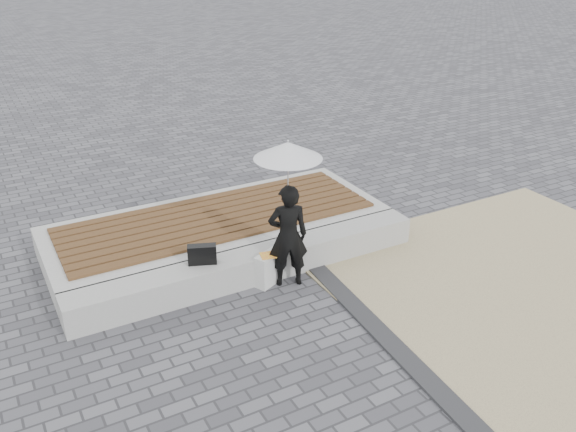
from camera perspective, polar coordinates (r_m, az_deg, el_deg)
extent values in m
plane|color=#525157|center=(7.20, 2.40, -11.66)|extent=(80.00, 80.00, 0.00)
cube|color=tan|center=(8.75, 22.57, -6.34)|extent=(5.00, 5.00, 0.02)
cube|color=#2A2A2C|center=(7.22, 9.72, -11.76)|extent=(0.61, 5.20, 0.04)
cube|color=#A09F9B|center=(8.26, -3.32, -4.63)|extent=(5.00, 0.45, 0.40)
cube|color=#ADADA7|center=(9.23, -6.57, -1.31)|extent=(5.00, 2.00, 0.40)
imported|color=black|center=(7.89, 0.00, -1.87)|extent=(0.60, 0.49, 1.43)
cylinder|color=silver|center=(7.61, 0.00, 2.41)|extent=(0.02, 0.02, 0.85)
cone|color=silver|center=(7.42, 0.00, 6.17)|extent=(0.85, 0.85, 0.21)
sphere|color=silver|center=(7.38, 0.00, 7.04)|extent=(0.03, 0.03, 0.03)
cube|color=black|center=(7.91, -8.04, -3.58)|extent=(0.39, 0.26, 0.26)
cube|color=#BBBBB7|center=(8.13, -1.77, -4.91)|extent=(0.46, 0.34, 0.45)
cube|color=red|center=(7.98, -1.63, -3.66)|extent=(0.31, 0.25, 0.01)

